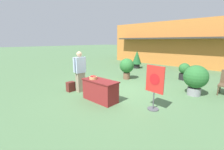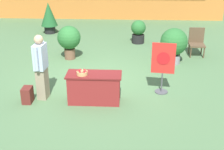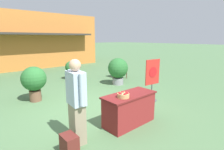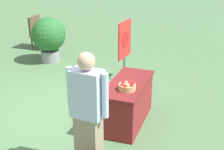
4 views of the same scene
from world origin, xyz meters
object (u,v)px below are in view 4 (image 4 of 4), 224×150
at_px(display_table, 128,103).
at_px(patio_chair, 39,31).
at_px(person_visitor, 88,113).
at_px(apple_basket, 127,86).
at_px(potted_plant_near_right, 49,36).
at_px(poster_board, 125,48).

bearing_deg(display_table, patio_chair, 49.26).
bearing_deg(person_visitor, apple_basket, -5.24).
relative_size(display_table, patio_chair, 1.41).
height_order(patio_chair, potted_plant_near_right, potted_plant_near_right).
distance_m(display_table, person_visitor, 1.48).
xyz_separation_m(patio_chair, potted_plant_near_right, (-0.97, -0.94, 0.18)).
bearing_deg(potted_plant_near_right, display_table, -128.94).
distance_m(apple_basket, poster_board, 2.21).
relative_size(apple_basket, potted_plant_near_right, 0.23).
bearing_deg(potted_plant_near_right, person_visitor, -143.20).
xyz_separation_m(display_table, patio_chair, (3.37, 3.92, 0.14)).
distance_m(person_visitor, potted_plant_near_right, 4.74).
distance_m(person_visitor, patio_chair, 6.09).
xyz_separation_m(poster_board, patio_chair, (1.57, 3.28, -0.27)).
xyz_separation_m(person_visitor, poster_board, (3.19, 0.50, -0.09)).
bearing_deg(display_table, person_visitor, 174.32).
bearing_deg(poster_board, patio_chair, 161.44).
bearing_deg(patio_chair, person_visitor, -50.31).
bearing_deg(poster_board, display_table, -63.57).
bearing_deg(apple_basket, display_table, 14.40).
relative_size(apple_basket, person_visitor, 0.16).
bearing_deg(poster_board, apple_basket, -64.25).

